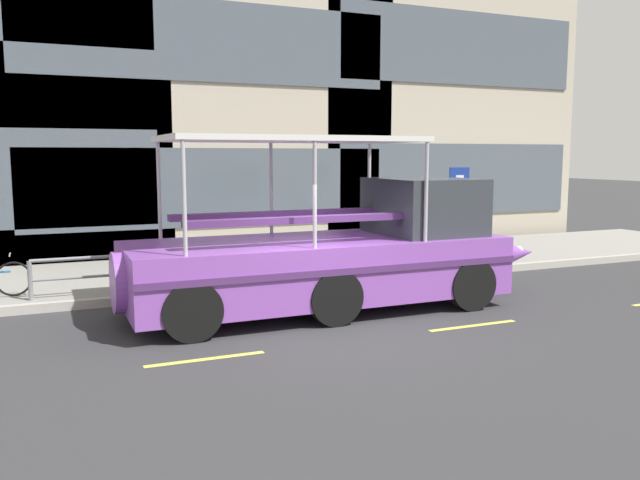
% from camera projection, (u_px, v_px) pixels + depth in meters
% --- Properties ---
extents(ground_plane, '(120.00, 120.00, 0.00)m').
position_uv_depth(ground_plane, '(326.00, 326.00, 11.55)').
color(ground_plane, '#333335').
extents(sidewalk, '(32.00, 4.80, 0.18)m').
position_uv_depth(sidewalk, '(236.00, 270.00, 16.63)').
color(sidewalk, gray).
rests_on(sidewalk, ground_plane).
extents(curb_edge, '(32.00, 0.18, 0.18)m').
position_uv_depth(curb_edge, '(268.00, 288.00, 14.36)').
color(curb_edge, '#B2ADA3').
rests_on(curb_edge, ground_plane).
extents(lane_centreline, '(25.80, 0.12, 0.01)m').
position_uv_depth(lane_centreline, '(351.00, 341.00, 10.61)').
color(lane_centreline, '#DBD64C').
rests_on(lane_centreline, ground_plane).
extents(curb_guardrail, '(10.59, 0.09, 0.81)m').
position_uv_depth(curb_guardrail, '(283.00, 256.00, 14.78)').
color(curb_guardrail, gray).
rests_on(curb_guardrail, sidewalk).
extents(parking_sign, '(0.60, 0.12, 2.50)m').
position_uv_depth(parking_sign, '(458.00, 198.00, 16.97)').
color(parking_sign, '#4C4F54').
rests_on(parking_sign, sidewalk).
extents(duck_tour_boat, '(9.08, 2.64, 3.34)m').
position_uv_depth(duck_tour_boat, '(343.00, 254.00, 12.81)').
color(duck_tour_boat, purple).
rests_on(duck_tour_boat, ground_plane).
extents(pedestrian_near_bow, '(0.23, 0.46, 1.63)m').
position_uv_depth(pedestrian_near_bow, '(403.00, 224.00, 17.51)').
color(pedestrian_near_bow, '#1E2338').
rests_on(pedestrian_near_bow, sidewalk).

